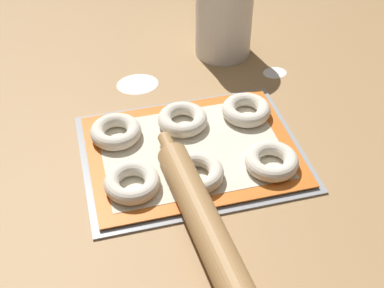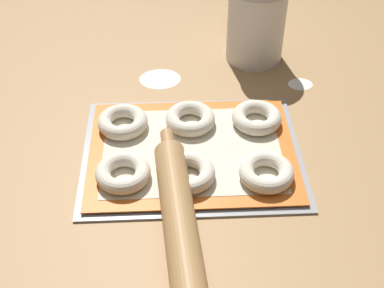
{
  "view_description": "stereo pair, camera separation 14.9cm",
  "coord_description": "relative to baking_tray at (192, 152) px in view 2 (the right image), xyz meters",
  "views": [
    {
      "loc": [
        -0.17,
        -0.69,
        0.68
      ],
      "look_at": [
        0.01,
        0.01,
        0.02
      ],
      "focal_mm": 50.0,
      "sensor_mm": 36.0,
      "label": 1
    },
    {
      "loc": [
        -0.02,
        -0.71,
        0.68
      ],
      "look_at": [
        0.01,
        0.01,
        0.02
      ],
      "focal_mm": 50.0,
      "sensor_mm": 36.0,
      "label": 2
    }
  ],
  "objects": [
    {
      "name": "ground_plane",
      "position": [
        -0.01,
        -0.01,
        -0.0
      ],
      "size": [
        2.8,
        2.8,
        0.0
      ],
      "primitive_type": "plane",
      "color": "#A87F51"
    },
    {
      "name": "baking_tray",
      "position": [
        0.0,
        0.0,
        0.0
      ],
      "size": [
        0.4,
        0.31,
        0.01
      ],
      "color": "#93969B",
      "rests_on": "ground_plane"
    },
    {
      "name": "baking_mat",
      "position": [
        0.0,
        0.0,
        0.01
      ],
      "size": [
        0.38,
        0.29,
        0.0
      ],
      "color": "orange",
      "rests_on": "baking_tray"
    },
    {
      "name": "bagel_front_left",
      "position": [
        -0.12,
        -0.07,
        0.02
      ],
      "size": [
        0.1,
        0.1,
        0.03
      ],
      "color": "silver",
      "rests_on": "baking_mat"
    },
    {
      "name": "bagel_front_center",
      "position": [
        -0.01,
        -0.07,
        0.02
      ],
      "size": [
        0.1,
        0.1,
        0.03
      ],
      "color": "silver",
      "rests_on": "baking_mat"
    },
    {
      "name": "bagel_front_right",
      "position": [
        0.12,
        -0.08,
        0.02
      ],
      "size": [
        0.1,
        0.1,
        0.03
      ],
      "color": "silver",
      "rests_on": "baking_mat"
    },
    {
      "name": "bagel_back_left",
      "position": [
        -0.13,
        0.07,
        0.02
      ],
      "size": [
        0.1,
        0.1,
        0.03
      ],
      "color": "silver",
      "rests_on": "baking_mat"
    },
    {
      "name": "bagel_back_center",
      "position": [
        0.0,
        0.07,
        0.02
      ],
      "size": [
        0.1,
        0.1,
        0.03
      ],
      "color": "silver",
      "rests_on": "baking_mat"
    },
    {
      "name": "bagel_back_right",
      "position": [
        0.13,
        0.07,
        0.02
      ],
      "size": [
        0.1,
        0.1,
        0.03
      ],
      "color": "silver",
      "rests_on": "baking_mat"
    },
    {
      "name": "flour_canister",
      "position": [
        0.16,
        0.32,
        0.09
      ],
      "size": [
        0.13,
        0.13,
        0.18
      ],
      "color": "white",
      "rests_on": "ground_plane"
    },
    {
      "name": "rolling_pin",
      "position": [
        -0.03,
        -0.21,
        0.02
      ],
      "size": [
        0.09,
        0.49,
        0.05
      ],
      "color": "#AD7F4C",
      "rests_on": "ground_plane"
    },
    {
      "name": "flour_patch_near",
      "position": [
        -0.06,
        0.24,
        -0.0
      ],
      "size": [
        0.09,
        0.08,
        0.0
      ],
      "color": "white",
      "rests_on": "ground_plane"
    },
    {
      "name": "flour_patch_far",
      "position": [
        0.24,
        0.21,
        -0.0
      ],
      "size": [
        0.05,
        0.04,
        0.0
      ],
      "color": "white",
      "rests_on": "ground_plane"
    }
  ]
}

